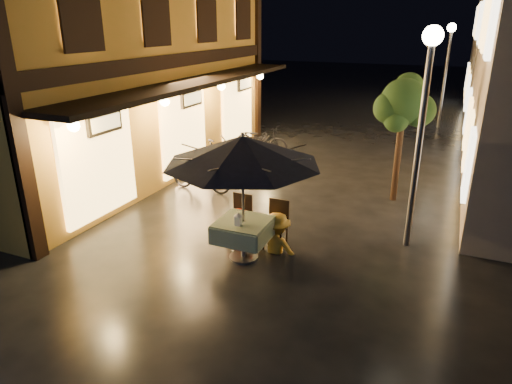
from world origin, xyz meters
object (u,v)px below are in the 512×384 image
at_px(patio_umbrella, 243,150).
at_px(person_yellow, 277,215).
at_px(cafe_table, 243,230).
at_px(person_orange, 239,209).
at_px(table_lantern, 238,218).
at_px(bicycle_0, 201,174).
at_px(streetlamp_near, 424,101).

relative_size(patio_umbrella, person_yellow, 1.86).
height_order(cafe_table, person_orange, person_orange).
xyz_separation_m(table_lantern, bicycle_0, (-2.62, 3.16, -0.45)).
relative_size(person_orange, bicycle_0, 0.82).
height_order(person_orange, person_yellow, person_yellow).
distance_m(table_lantern, bicycle_0, 4.13).
bearing_deg(bicycle_0, person_orange, -133.45).
bearing_deg(person_yellow, bicycle_0, -37.94).
height_order(patio_umbrella, bicycle_0, patio_umbrella).
bearing_deg(bicycle_0, cafe_table, -135.16).
xyz_separation_m(streetlamp_near, person_orange, (-3.19, -1.26, -2.18)).
xyz_separation_m(patio_umbrella, person_yellow, (0.47, 0.55, -1.38)).
distance_m(person_orange, person_yellow, 0.83).
bearing_deg(person_yellow, cafe_table, 49.52).
bearing_deg(patio_umbrella, person_yellow, 49.51).
bearing_deg(person_yellow, table_lantern, 58.45).
relative_size(streetlamp_near, cafe_table, 4.27).
xyz_separation_m(streetlamp_near, bicycle_0, (-5.44, 1.14, -2.45)).
relative_size(cafe_table, bicycle_0, 0.55).
bearing_deg(cafe_table, person_yellow, 49.51).
xyz_separation_m(streetlamp_near, cafe_table, (-2.82, -1.81, -2.33)).
distance_m(table_lantern, person_orange, 0.87).
distance_m(streetlamp_near, patio_umbrella, 3.44).
distance_m(patio_umbrella, person_orange, 1.56).
relative_size(table_lantern, person_orange, 0.17).
distance_m(patio_umbrella, table_lantern, 1.25).
xyz_separation_m(cafe_table, table_lantern, (-0.00, -0.21, 0.33)).
relative_size(patio_umbrella, table_lantern, 11.50).
relative_size(table_lantern, bicycle_0, 0.14).
relative_size(cafe_table, person_orange, 0.67).
relative_size(cafe_table, person_yellow, 0.64).
xyz_separation_m(cafe_table, person_orange, (-0.37, 0.56, 0.15)).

